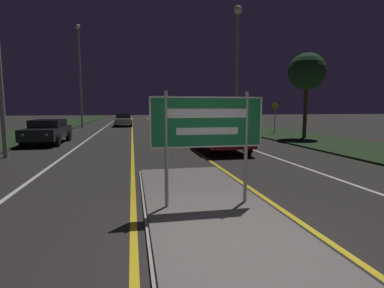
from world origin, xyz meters
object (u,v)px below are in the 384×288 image
Objects in this scene: streetlight_right_near at (237,46)px; car_receding_1 at (216,122)px; car_receding_2 at (194,118)px; highway_sign at (207,126)px; streetlight_left_far at (80,68)px; car_approaching_0 at (48,131)px; warning_sign at (275,115)px; car_receding_0 at (219,134)px; car_approaching_1 at (124,119)px.

streetlight_right_near is 2.18× the size of car_receding_1.
car_receding_2 is at bearing 92.82° from streetlight_right_near.
streetlight_right_near reaches higher than car_receding_1.
streetlight_left_far is at bearing 103.81° from highway_sign.
streetlight_left_far is 14.09m from car_approaching_0.
streetlight_right_near reaches higher than car_receding_2.
streetlight_right_near is at bearing 68.54° from highway_sign.
warning_sign is (3.44, -4.06, 0.68)m from car_receding_1.
car_approaching_0 is at bearing 152.78° from car_receding_0.
car_approaching_0 is at bearing -162.75° from streetlight_right_near.
streetlight_left_far is 13.40m from car_receding_2.
car_approaching_1 is at bearing 76.63° from car_approaching_0.
car_approaching_1 is at bearing 126.35° from streetlight_right_near.
car_receding_1 is at bearing 31.36° from car_approaching_0.
car_approaching_0 is (-12.39, -3.85, -5.78)m from streetlight_right_near.
highway_sign is 0.46× the size of car_approaching_1.
car_receding_0 is 1.12× the size of car_receding_1.
highway_sign is 0.95× the size of warning_sign.
car_receding_1 is at bearing 130.30° from warning_sign.
streetlight_left_far is at bearing 143.59° from streetlight_right_near.
highway_sign is at bearing -107.99° from car_receding_0.
car_receding_1 is (5.73, 19.48, -0.84)m from highway_sign.
car_receding_1 is 11.69m from car_approaching_1.
car_approaching_1 is (3.72, 15.64, 0.00)m from car_approaching_0.
car_receding_2 is 13.74m from warning_sign.
highway_sign reaches higher than car_receding_0.
car_receding_1 is 1.86× the size of warning_sign.
car_approaching_1 is at bearing 32.52° from streetlight_left_far.
car_approaching_0 is (0.21, -13.14, -5.09)m from streetlight_left_far.
highway_sign reaches higher than car_approaching_1.
streetlight_left_far is at bearing 116.63° from car_receding_0.
streetlight_left_far is 6.89m from car_approaching_1.
streetlight_left_far is 4.23× the size of warning_sign.
streetlight_right_near is at bearing 165.49° from warning_sign.
streetlight_right_near reaches higher than car_approaching_0.
streetlight_right_near reaches higher than warning_sign.
streetlight_left_far is 14.29m from car_receding_1.
car_approaching_1 is (-8.68, 11.79, -5.78)m from streetlight_right_near.
highway_sign is at bearing -106.40° from car_receding_1.
car_receding_2 is at bearing 5.39° from car_approaching_1.
highway_sign is 26.53m from streetlight_left_far.
car_receding_0 is 2.08× the size of warning_sign.
car_receding_2 is at bearing 81.34° from car_receding_0.
car_receding_0 is 21.07m from car_receding_2.
car_receding_2 reaches higher than car_approaching_1.
streetlight_right_near is (12.60, -9.29, 0.69)m from streetlight_left_far.
car_receding_0 is at bearing -131.27° from warning_sign.
streetlight_right_near is at bearing -53.65° from car_approaching_1.
warning_sign is (6.62, 7.54, 0.72)m from car_receding_0.
streetlight_right_near is 5.81m from warning_sign.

